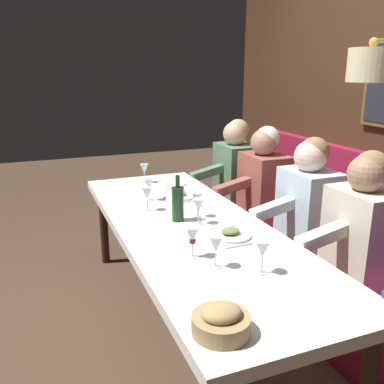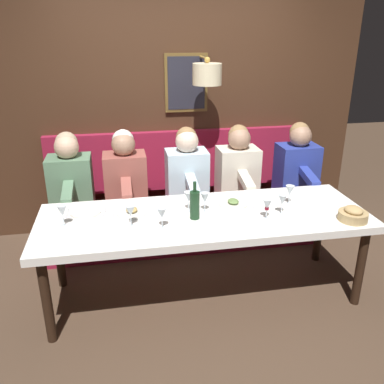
# 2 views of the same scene
# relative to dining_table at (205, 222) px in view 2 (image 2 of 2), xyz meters

# --- Properties ---
(ground_plane) EXTENTS (12.00, 12.00, 0.00)m
(ground_plane) POSITION_rel_dining_table_xyz_m (0.00, 0.00, -0.68)
(ground_plane) COLOR #4C3828
(dining_table) EXTENTS (0.90, 2.59, 0.74)m
(dining_table) POSITION_rel_dining_table_xyz_m (0.00, 0.00, 0.00)
(dining_table) COLOR white
(dining_table) RESTS_ON ground_plane
(banquette_bench) EXTENTS (0.52, 2.79, 0.45)m
(banquette_bench) POSITION_rel_dining_table_xyz_m (0.89, 0.00, -0.45)
(banquette_bench) COLOR maroon
(banquette_bench) RESTS_ON ground_plane
(back_wall_panel) EXTENTS (0.59, 3.99, 2.90)m
(back_wall_panel) POSITION_rel_dining_table_xyz_m (1.46, -0.00, 0.69)
(back_wall_panel) COLOR #422819
(back_wall_panel) RESTS_ON ground_plane
(diner_nearest) EXTENTS (0.60, 0.40, 0.79)m
(diner_nearest) POSITION_rel_dining_table_xyz_m (0.88, -1.16, 0.14)
(diner_nearest) COLOR #283893
(diner_nearest) RESTS_ON banquette_bench
(diner_near) EXTENTS (0.60, 0.40, 0.79)m
(diner_near) POSITION_rel_dining_table_xyz_m (0.88, -0.53, 0.14)
(diner_near) COLOR beige
(diner_near) RESTS_ON banquette_bench
(diner_middle) EXTENTS (0.60, 0.40, 0.79)m
(diner_middle) POSITION_rel_dining_table_xyz_m (0.88, -0.01, 0.14)
(diner_middle) COLOR silver
(diner_middle) RESTS_ON banquette_bench
(diner_far) EXTENTS (0.60, 0.40, 0.79)m
(diner_far) POSITION_rel_dining_table_xyz_m (0.88, 0.59, 0.14)
(diner_far) COLOR #934C42
(diner_far) RESTS_ON banquette_bench
(diner_farthest) EXTENTS (0.60, 0.40, 0.79)m
(diner_farthest) POSITION_rel_dining_table_xyz_m (0.88, 1.10, 0.14)
(diner_farthest) COLOR #567A5B
(diner_farthest) RESTS_ON banquette_bench
(place_setting_0) EXTENTS (0.24, 0.32, 0.01)m
(place_setting_0) POSITION_rel_dining_table_xyz_m (0.20, 0.92, 0.07)
(place_setting_0) COLOR silver
(place_setting_0) RESTS_ON dining_table
(place_setting_1) EXTENTS (0.24, 0.32, 0.05)m
(place_setting_1) POSITION_rel_dining_table_xyz_m (0.15, -0.27, 0.08)
(place_setting_1) COLOR silver
(place_setting_1) RESTS_ON dining_table
(place_setting_2) EXTENTS (0.24, 0.31, 0.05)m
(place_setting_2) POSITION_rel_dining_table_xyz_m (0.13, 0.56, 0.08)
(place_setting_2) COLOR silver
(place_setting_2) RESTS_ON dining_table
(wine_glass_0) EXTENTS (0.07, 0.07, 0.16)m
(wine_glass_0) POSITION_rel_dining_table_xyz_m (0.08, -0.73, 0.18)
(wine_glass_0) COLOR silver
(wine_glass_0) RESTS_ON dining_table
(wine_glass_1) EXTENTS (0.07, 0.07, 0.16)m
(wine_glass_1) POSITION_rel_dining_table_xyz_m (0.05, -0.01, 0.18)
(wine_glass_1) COLOR silver
(wine_glass_1) RESTS_ON dining_table
(wine_glass_2) EXTENTS (0.07, 0.07, 0.16)m
(wine_glass_2) POSITION_rel_dining_table_xyz_m (0.10, 0.11, 0.18)
(wine_glass_2) COLOR silver
(wine_glass_2) RESTS_ON dining_table
(wine_glass_3) EXTENTS (0.07, 0.07, 0.16)m
(wine_glass_3) POSITION_rel_dining_table_xyz_m (-0.18, 0.36, 0.18)
(wine_glass_3) COLOR silver
(wine_glass_3) RESTS_ON dining_table
(wine_glass_4) EXTENTS (0.07, 0.07, 0.16)m
(wine_glass_4) POSITION_rel_dining_table_xyz_m (-0.10, 0.58, 0.18)
(wine_glass_4) COLOR silver
(wine_glass_4) RESTS_ON dining_table
(wine_glass_5) EXTENTS (0.07, 0.07, 0.16)m
(wine_glass_5) POSITION_rel_dining_table_xyz_m (-0.16, -0.45, 0.18)
(wine_glass_5) COLOR silver
(wine_glass_5) RESTS_ON dining_table
(wine_glass_6) EXTENTS (0.07, 0.07, 0.16)m
(wine_glass_6) POSITION_rel_dining_table_xyz_m (-0.10, -0.60, 0.18)
(wine_glass_6) COLOR silver
(wine_glass_6) RESTS_ON dining_table
(wine_glass_7) EXTENTS (0.07, 0.07, 0.16)m
(wine_glass_7) POSITION_rel_dining_table_xyz_m (0.00, 1.07, 0.18)
(wine_glass_7) COLOR silver
(wine_glass_7) RESTS_ON dining_table
(wine_bottle) EXTENTS (0.08, 0.08, 0.30)m
(wine_bottle) POSITION_rel_dining_table_xyz_m (-0.05, 0.09, 0.18)
(wine_bottle) COLOR #19381E
(wine_bottle) RESTS_ON dining_table
(bread_bowl) EXTENTS (0.22, 0.22, 0.12)m
(bread_bowl) POSITION_rel_dining_table_xyz_m (-0.30, -1.09, 0.11)
(bread_bowl) COLOR tan
(bread_bowl) RESTS_ON dining_table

